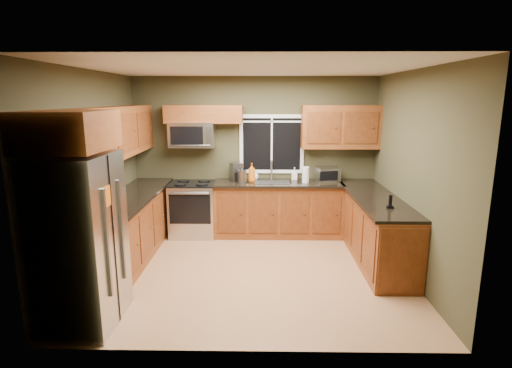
{
  "coord_description": "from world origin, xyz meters",
  "views": [
    {
      "loc": [
        0.14,
        -5.14,
        2.34
      ],
      "look_at": [
        0.05,
        0.35,
        1.15
      ],
      "focal_mm": 28.0,
      "sensor_mm": 36.0,
      "label": 1
    }
  ],
  "objects_px": {
    "kettle": "(242,176)",
    "microwave": "(192,135)",
    "soap_bottle_c": "(254,175)",
    "range": "(193,209)",
    "soap_bottle_a": "(252,173)",
    "paper_towel_roll": "(306,175)",
    "coffee_maker": "(236,172)",
    "cordless_phone": "(390,204)",
    "toaster_oven": "(328,174)",
    "soap_bottle_b": "(294,174)",
    "refrigerator": "(79,241)"
  },
  "relations": [
    {
      "from": "coffee_maker",
      "to": "cordless_phone",
      "type": "height_order",
      "value": "coffee_maker"
    },
    {
      "from": "toaster_oven",
      "to": "cordless_phone",
      "type": "relative_size",
      "value": 2.45
    },
    {
      "from": "kettle",
      "to": "microwave",
      "type": "bearing_deg",
      "value": 166.77
    },
    {
      "from": "range",
      "to": "kettle",
      "type": "xyz_separation_m",
      "value": [
        0.85,
        -0.06,
        0.6
      ]
    },
    {
      "from": "soap_bottle_b",
      "to": "microwave",
      "type": "bearing_deg",
      "value": -176.92
    },
    {
      "from": "refrigerator",
      "to": "microwave",
      "type": "bearing_deg",
      "value": 76.66
    },
    {
      "from": "range",
      "to": "soap_bottle_a",
      "type": "relative_size",
      "value": 2.93
    },
    {
      "from": "refrigerator",
      "to": "toaster_oven",
      "type": "distance_m",
      "value": 4.16
    },
    {
      "from": "refrigerator",
      "to": "paper_towel_roll",
      "type": "relative_size",
      "value": 6.05
    },
    {
      "from": "coffee_maker",
      "to": "kettle",
      "type": "height_order",
      "value": "coffee_maker"
    },
    {
      "from": "coffee_maker",
      "to": "soap_bottle_c",
      "type": "bearing_deg",
      "value": 11.01
    },
    {
      "from": "refrigerator",
      "to": "toaster_oven",
      "type": "xyz_separation_m",
      "value": [
        2.99,
        2.88,
        0.16
      ]
    },
    {
      "from": "range",
      "to": "soap_bottle_a",
      "type": "height_order",
      "value": "soap_bottle_a"
    },
    {
      "from": "soap_bottle_b",
      "to": "coffee_maker",
      "type": "bearing_deg",
      "value": -174.05
    },
    {
      "from": "kettle",
      "to": "range",
      "type": "bearing_deg",
      "value": 175.73
    },
    {
      "from": "coffee_maker",
      "to": "paper_towel_roll",
      "type": "distance_m",
      "value": 1.18
    },
    {
      "from": "range",
      "to": "cordless_phone",
      "type": "height_order",
      "value": "cordless_phone"
    },
    {
      "from": "toaster_oven",
      "to": "soap_bottle_a",
      "type": "height_order",
      "value": "soap_bottle_a"
    },
    {
      "from": "coffee_maker",
      "to": "range",
      "type": "bearing_deg",
      "value": -170.41
    },
    {
      "from": "microwave",
      "to": "paper_towel_roll",
      "type": "height_order",
      "value": "microwave"
    },
    {
      "from": "range",
      "to": "soap_bottle_c",
      "type": "height_order",
      "value": "soap_bottle_c"
    },
    {
      "from": "paper_towel_roll",
      "to": "soap_bottle_c",
      "type": "distance_m",
      "value": 0.89
    },
    {
      "from": "kettle",
      "to": "soap_bottle_c",
      "type": "distance_m",
      "value": 0.32
    },
    {
      "from": "kettle",
      "to": "toaster_oven",
      "type": "bearing_deg",
      "value": 6.83
    },
    {
      "from": "toaster_oven",
      "to": "soap_bottle_b",
      "type": "bearing_deg",
      "value": 167.88
    },
    {
      "from": "kettle",
      "to": "paper_towel_roll",
      "type": "bearing_deg",
      "value": 1.97
    },
    {
      "from": "range",
      "to": "soap_bottle_a",
      "type": "bearing_deg",
      "value": 1.73
    },
    {
      "from": "cordless_phone",
      "to": "soap_bottle_b",
      "type": "bearing_deg",
      "value": 120.89
    },
    {
      "from": "coffee_maker",
      "to": "soap_bottle_c",
      "type": "xyz_separation_m",
      "value": [
        0.31,
        0.06,
        -0.05
      ]
    },
    {
      "from": "toaster_oven",
      "to": "soap_bottle_a",
      "type": "bearing_deg",
      "value": -176.44
    },
    {
      "from": "coffee_maker",
      "to": "paper_towel_roll",
      "type": "relative_size",
      "value": 1.04
    },
    {
      "from": "refrigerator",
      "to": "kettle",
      "type": "bearing_deg",
      "value": 60.4
    },
    {
      "from": "soap_bottle_c",
      "to": "cordless_phone",
      "type": "xyz_separation_m",
      "value": [
        1.8,
        -1.79,
        -0.04
      ]
    },
    {
      "from": "kettle",
      "to": "soap_bottle_a",
      "type": "distance_m",
      "value": 0.19
    },
    {
      "from": "refrigerator",
      "to": "soap_bottle_a",
      "type": "height_order",
      "value": "refrigerator"
    },
    {
      "from": "refrigerator",
      "to": "kettle",
      "type": "height_order",
      "value": "refrigerator"
    },
    {
      "from": "microwave",
      "to": "soap_bottle_c",
      "type": "bearing_deg",
      "value": 2.68
    },
    {
      "from": "microwave",
      "to": "kettle",
      "type": "distance_m",
      "value": 1.1
    },
    {
      "from": "refrigerator",
      "to": "soap_bottle_b",
      "type": "xyz_separation_m",
      "value": [
        2.44,
        3.0,
        0.15
      ]
    },
    {
      "from": "range",
      "to": "microwave",
      "type": "distance_m",
      "value": 1.27
    },
    {
      "from": "soap_bottle_a",
      "to": "kettle",
      "type": "bearing_deg",
      "value": -149.78
    },
    {
      "from": "microwave",
      "to": "coffee_maker",
      "type": "xyz_separation_m",
      "value": [
        0.74,
        -0.01,
        -0.65
      ]
    },
    {
      "from": "microwave",
      "to": "cordless_phone",
      "type": "height_order",
      "value": "microwave"
    },
    {
      "from": "refrigerator",
      "to": "soap_bottle_c",
      "type": "relative_size",
      "value": 9.92
    },
    {
      "from": "range",
      "to": "soap_bottle_b",
      "type": "distance_m",
      "value": 1.86
    },
    {
      "from": "refrigerator",
      "to": "range",
      "type": "xyz_separation_m",
      "value": [
        0.69,
        2.77,
        -0.43
      ]
    },
    {
      "from": "microwave",
      "to": "coffee_maker",
      "type": "distance_m",
      "value": 0.98
    },
    {
      "from": "coffee_maker",
      "to": "paper_towel_roll",
      "type": "height_order",
      "value": "coffee_maker"
    },
    {
      "from": "range",
      "to": "soap_bottle_a",
      "type": "distance_m",
      "value": 1.19
    },
    {
      "from": "refrigerator",
      "to": "coffee_maker",
      "type": "height_order",
      "value": "refrigerator"
    }
  ]
}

